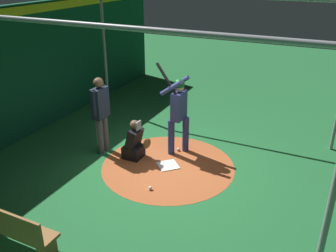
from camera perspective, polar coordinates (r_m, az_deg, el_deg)
The scene contains 11 objects.
ground_plane at distance 7.90m, azimuth -0.00°, elevation -6.29°, with size 27.99×27.99×0.00m, color #216633.
dirt_circle at distance 7.90m, azimuth -0.00°, elevation -6.27°, with size 2.88×2.88×0.01m, color #AD562D.
home_plate at distance 7.89m, azimuth -0.00°, elevation -6.22°, with size 0.42×0.42×0.01m, color white.
batter at distance 7.99m, azimuth 1.63°, elevation 2.72°, with size 0.68×0.49×2.11m.
catcher at distance 8.09m, azimuth -5.24°, elevation -2.73°, with size 0.58×0.40×0.92m.
umpire at distance 8.19m, azimuth -10.58°, elevation 2.31°, with size 0.22×0.49×1.79m.
back_wall at distance 9.55m, azimuth -22.25°, elevation 7.82°, with size 0.22×11.99×3.17m.
cage_frame at distance 7.00m, azimuth -0.00°, elevation 10.55°, with size 6.38×4.81×3.35m.
bench at distance 6.01m, azimuth -23.44°, elevation -14.70°, with size 1.44×0.36×0.85m.
baseball_0 at distance 8.47m, azimuth 1.65°, elevation -3.70°, with size 0.07×0.07×0.07m, color white.
baseball_1 at distance 7.11m, azimuth -2.82°, elevation -9.75°, with size 0.07×0.07×0.07m, color white.
Camera 1 is at (2.94, -6.13, 4.02)m, focal length 38.59 mm.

